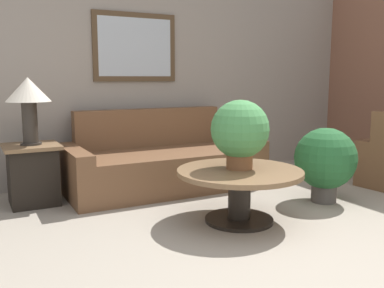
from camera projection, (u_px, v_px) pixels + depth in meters
The scene contains 8 objects.
ground_plane at pixel (328, 266), 2.80m from camera, with size 20.00×20.00×0.00m, color gray.
wall_back at pixel (152, 70), 5.18m from camera, with size 7.80×0.09×2.60m.
couch_main at pixel (162, 164), 4.76m from camera, with size 2.13×0.99×0.86m.
coffee_table at pixel (240, 184), 3.62m from camera, with size 1.06×1.06×0.45m.
side_table at pixel (33, 174), 4.13m from camera, with size 0.51×0.51×0.58m.
table_lamp at pixel (28, 96), 4.02m from camera, with size 0.42×0.42×0.64m.
potted_plant_on_table at pixel (240, 131), 3.59m from camera, with size 0.49×0.49×0.59m.
potted_plant_floor at pixel (325, 160), 4.19m from camera, with size 0.60×0.60×0.74m.
Camera 1 is at (-2.02, -1.92, 1.22)m, focal length 40.00 mm.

